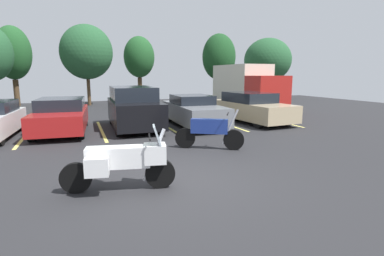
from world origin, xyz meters
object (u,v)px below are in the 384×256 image
(motorcycle_second, at_px, (210,132))
(car_red, at_px, (61,116))
(motorcycle_touring, at_px, (122,161))
(box_truck, at_px, (246,86))
(car_grey, at_px, (193,111))
(car_black, at_px, (134,108))
(car_tan, at_px, (251,108))

(motorcycle_second, bearing_deg, car_red, 133.73)
(motorcycle_touring, height_order, box_truck, box_truck)
(car_red, xyz_separation_m, car_grey, (5.63, -0.40, -0.00))
(car_black, distance_m, box_truck, 9.78)
(car_black, xyz_separation_m, box_truck, (8.51, 4.77, 0.66))
(motorcycle_touring, height_order, motorcycle_second, motorcycle_touring)
(motorcycle_second, height_order, car_red, car_red)
(car_black, height_order, car_tan, car_black)
(car_tan, distance_m, box_truck, 5.74)
(car_tan, height_order, box_truck, box_truck)
(car_black, bearing_deg, box_truck, 29.29)
(car_red, distance_m, car_black, 2.96)
(motorcycle_second, relative_size, car_red, 0.43)
(car_black, bearing_deg, car_red, 178.77)
(box_truck, bearing_deg, motorcycle_touring, -129.85)
(car_red, relative_size, car_tan, 0.92)
(car_red, xyz_separation_m, box_truck, (11.45, 4.71, 0.88))
(motorcycle_touring, xyz_separation_m, car_black, (1.50, 7.22, 0.29))
(motorcycle_second, distance_m, car_grey, 4.47)
(motorcycle_touring, bearing_deg, box_truck, 50.15)
(motorcycle_touring, xyz_separation_m, box_truck, (10.01, 11.99, 0.95))
(box_truck, bearing_deg, car_black, -150.71)
(car_grey, bearing_deg, motorcycle_second, -104.34)
(car_black, bearing_deg, motorcycle_second, -71.33)
(motorcycle_touring, bearing_deg, motorcycle_second, 39.68)
(motorcycle_touring, height_order, car_red, car_red)
(car_black, bearing_deg, car_grey, -7.17)
(car_grey, bearing_deg, car_black, 172.83)
(car_red, height_order, car_tan, car_tan)
(motorcycle_second, bearing_deg, car_tan, 46.24)
(motorcycle_touring, relative_size, car_grey, 0.48)
(motorcycle_second, bearing_deg, motorcycle_touring, -140.32)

